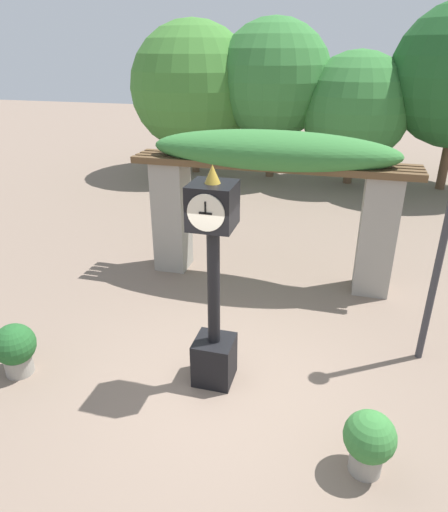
# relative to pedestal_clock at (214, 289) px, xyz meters

# --- Properties ---
(ground_plane) EXTENTS (60.00, 60.00, 0.00)m
(ground_plane) POSITION_rel_pedestal_clock_xyz_m (0.15, -0.10, -1.41)
(ground_plane) COLOR #7F6B5B
(pedestal_clock) EXTENTS (0.53, 0.58, 3.00)m
(pedestal_clock) POSITION_rel_pedestal_clock_xyz_m (0.00, 0.00, 0.00)
(pedestal_clock) COLOR black
(pedestal_clock) RESTS_ON ground
(pergola) EXTENTS (5.15, 1.22, 2.86)m
(pergola) POSITION_rel_pedestal_clock_xyz_m (0.15, 3.20, 0.68)
(pergola) COLOR gray
(pergola) RESTS_ON ground
(potted_plant_near_left) EXTENTS (0.57, 0.57, 0.76)m
(potted_plant_near_left) POSITION_rel_pedestal_clock_xyz_m (-2.68, -0.59, -0.99)
(potted_plant_near_left) COLOR gray
(potted_plant_near_left) RESTS_ON ground
(potted_plant_near_right) EXTENTS (0.55, 0.55, 0.76)m
(potted_plant_near_right) POSITION_rel_pedestal_clock_xyz_m (1.99, -1.02, -0.98)
(potted_plant_near_right) COLOR gray
(potted_plant_near_right) RESTS_ON ground
(lamp_post) EXTENTS (0.27, 0.27, 3.25)m
(lamp_post) POSITION_rel_pedestal_clock_xyz_m (2.79, 1.26, 0.73)
(lamp_post) COLOR #333338
(lamp_post) RESTS_ON ground
(tree_line) EXTENTS (12.54, 4.28, 5.51)m
(tree_line) POSITION_rel_pedestal_clock_xyz_m (0.09, 10.83, 1.63)
(tree_line) COLOR brown
(tree_line) RESTS_ON ground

